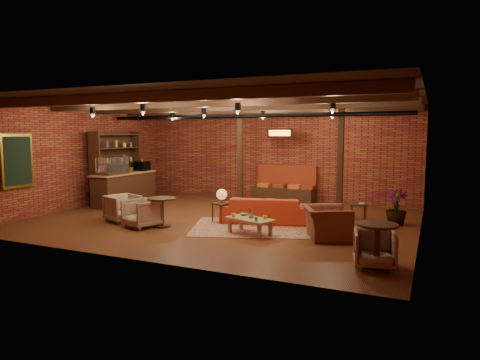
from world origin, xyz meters
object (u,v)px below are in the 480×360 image
at_px(armchair_a, 123,207).
at_px(coffee_table, 250,220).
at_px(armchair_b, 142,212).
at_px(armchair_far, 375,248).
at_px(armchair_right, 327,217).
at_px(plant_tall, 398,172).
at_px(round_table_left, 162,207).
at_px(round_table_right, 377,239).
at_px(sofa, 266,210).
at_px(side_table_lamp, 222,197).
at_px(side_table_book, 358,205).

bearing_deg(armchair_a, coffee_table, -67.94).
distance_m(armchair_b, armchair_far, 5.78).
height_order(armchair_right, plant_tall, plant_tall).
xyz_separation_m(coffee_table, armchair_far, (2.96, -1.38, 0.01)).
distance_m(round_table_left, plant_tall, 6.01).
bearing_deg(round_table_right, armchair_far, 107.98).
relative_size(sofa, armchair_far, 3.28).
bearing_deg(armchair_right, armchair_far, -169.56).
bearing_deg(sofa, armchair_right, 136.35).
relative_size(round_table_right, plant_tall, 0.30).
height_order(side_table_lamp, armchair_far, side_table_lamp).
bearing_deg(round_table_left, armchair_a, 174.57).
bearing_deg(armchair_far, coffee_table, 143.04).
height_order(coffee_table, plant_tall, plant_tall).
relative_size(coffee_table, side_table_book, 2.33).
xyz_separation_m(coffee_table, round_table_right, (3.01, -1.52, 0.20)).
bearing_deg(sofa, armchair_far, 123.94).
bearing_deg(armchair_a, sofa, -46.17).
xyz_separation_m(round_table_left, armchair_b, (-0.43, -0.25, -0.11)).
bearing_deg(plant_tall, side_table_lamp, -159.56).
xyz_separation_m(round_table_left, plant_tall, (5.32, 2.66, 0.87)).
relative_size(side_table_lamp, plant_tall, 0.32).
xyz_separation_m(round_table_left, armchair_far, (5.27, -1.20, -0.14)).
height_order(coffee_table, round_table_left, round_table_left).
bearing_deg(armchair_far, round_table_right, -84.03).
distance_m(armchair_a, armchair_far, 6.75).
bearing_deg(side_table_book, armchair_right, -99.33).
bearing_deg(round_table_right, round_table_left, 165.74).
bearing_deg(side_table_book, coffee_table, -129.58).
bearing_deg(side_table_book, side_table_lamp, -154.26).
xyz_separation_m(armchair_a, armchair_right, (5.37, 0.40, 0.08)).
relative_size(sofa, side_table_lamp, 2.61).
height_order(armchair_right, armchair_far, armchair_right).
bearing_deg(sofa, side_table_book, -167.95).
relative_size(armchair_a, round_table_right, 0.97).
xyz_separation_m(sofa, coffee_table, (0.15, -1.41, 0.00)).
relative_size(coffee_table, armchair_a, 1.56).
bearing_deg(sofa, round_table_left, 21.87).
distance_m(side_table_lamp, armchair_far, 4.76).
xyz_separation_m(side_table_lamp, side_table_book, (3.26, 1.57, -0.23)).
xyz_separation_m(round_table_left, armchair_a, (-1.34, 0.13, -0.10)).
distance_m(coffee_table, plant_tall, 4.04).
distance_m(round_table_left, armchair_right, 4.06).
bearing_deg(coffee_table, armchair_a, -179.29).
bearing_deg(armchair_far, round_table_left, 155.13).
bearing_deg(armchair_far, armchair_right, 113.70).
bearing_deg(round_table_left, armchair_b, -150.10).
bearing_deg(armchair_right, side_table_book, -34.59).
bearing_deg(armchair_b, side_table_book, 49.72).
xyz_separation_m(side_table_lamp, armchair_b, (-1.55, -1.35, -0.29)).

